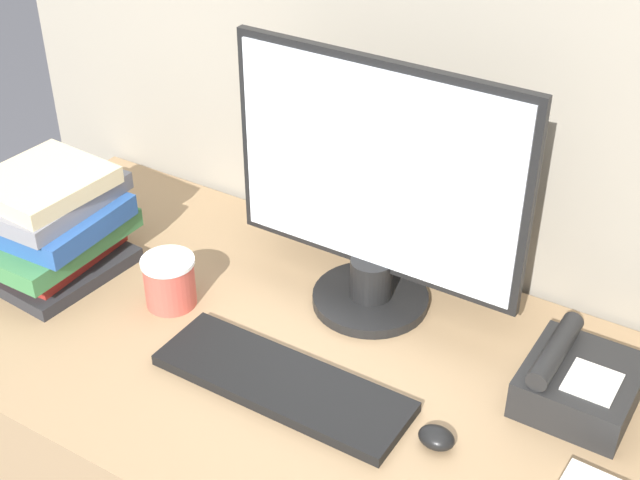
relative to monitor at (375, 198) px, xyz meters
name	(u,v)px	position (x,y,z in m)	size (l,w,h in m)	color
cubicle_panel_rear	(410,234)	(-0.03, 0.22, -0.21)	(1.99, 0.04, 1.51)	gray
monitor	(375,198)	(0.00, 0.00, 0.00)	(0.56, 0.22, 0.49)	black
keyboard	(282,383)	(-0.01, -0.29, -0.22)	(0.45, 0.14, 0.02)	black
mouse	(436,438)	(0.26, -0.27, -0.21)	(0.06, 0.05, 0.03)	black
coffee_cup	(170,281)	(-0.32, -0.20, -0.18)	(0.10, 0.10, 0.10)	#BF4C3F
book_stack	(50,223)	(-0.59, -0.23, -0.13)	(0.25, 0.30, 0.21)	#262628
desk_telephone	(578,383)	(0.42, -0.06, -0.19)	(0.18, 0.19, 0.11)	black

